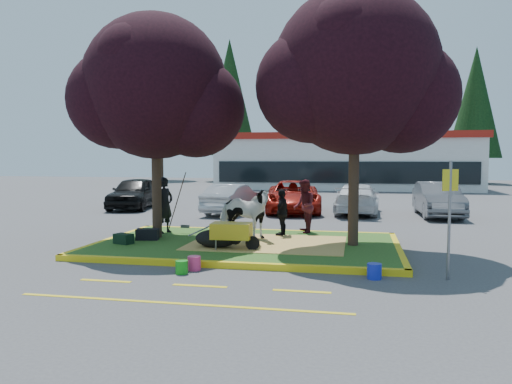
% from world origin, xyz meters
% --- Properties ---
extents(ground, '(90.00, 90.00, 0.00)m').
position_xyz_m(ground, '(0.00, 0.00, 0.00)').
color(ground, '#424244').
rests_on(ground, ground).
extents(median_island, '(8.00, 5.00, 0.15)m').
position_xyz_m(median_island, '(0.00, 0.00, 0.07)').
color(median_island, '#26541A').
rests_on(median_island, ground).
extents(curb_near, '(8.30, 0.16, 0.15)m').
position_xyz_m(curb_near, '(0.00, -2.58, 0.07)').
color(curb_near, yellow).
rests_on(curb_near, ground).
extents(curb_far, '(8.30, 0.16, 0.15)m').
position_xyz_m(curb_far, '(0.00, 2.58, 0.07)').
color(curb_far, yellow).
rests_on(curb_far, ground).
extents(curb_left, '(0.16, 5.30, 0.15)m').
position_xyz_m(curb_left, '(-4.08, 0.00, 0.07)').
color(curb_left, yellow).
rests_on(curb_left, ground).
extents(curb_right, '(0.16, 5.30, 0.15)m').
position_xyz_m(curb_right, '(4.08, 0.00, 0.07)').
color(curb_right, yellow).
rests_on(curb_right, ground).
extents(straw_bedding, '(4.20, 3.00, 0.01)m').
position_xyz_m(straw_bedding, '(0.60, 0.00, 0.15)').
color(straw_bedding, '#DDB35B').
rests_on(straw_bedding, median_island).
extents(tree_purple_left, '(5.06, 4.20, 6.51)m').
position_xyz_m(tree_purple_left, '(-2.78, 0.38, 4.36)').
color(tree_purple_left, black).
rests_on(tree_purple_left, median_island).
extents(tree_purple_right, '(5.30, 4.40, 6.82)m').
position_xyz_m(tree_purple_right, '(2.92, 0.18, 4.56)').
color(tree_purple_right, black).
rests_on(tree_purple_right, median_island).
extents(fire_lane_stripe_a, '(1.10, 0.12, 0.01)m').
position_xyz_m(fire_lane_stripe_a, '(-2.00, -4.20, 0.00)').
color(fire_lane_stripe_a, yellow).
rests_on(fire_lane_stripe_a, ground).
extents(fire_lane_stripe_b, '(1.10, 0.12, 0.01)m').
position_xyz_m(fire_lane_stripe_b, '(0.00, -4.20, 0.00)').
color(fire_lane_stripe_b, yellow).
rests_on(fire_lane_stripe_b, ground).
extents(fire_lane_stripe_c, '(1.10, 0.12, 0.01)m').
position_xyz_m(fire_lane_stripe_c, '(2.00, -4.20, 0.00)').
color(fire_lane_stripe_c, yellow).
rests_on(fire_lane_stripe_c, ground).
extents(fire_lane_long, '(6.00, 0.10, 0.01)m').
position_xyz_m(fire_lane_long, '(0.00, -5.40, 0.00)').
color(fire_lane_long, yellow).
rests_on(fire_lane_long, ground).
extents(retail_building, '(20.40, 8.40, 4.40)m').
position_xyz_m(retail_building, '(2.00, 27.98, 2.25)').
color(retail_building, silver).
rests_on(retail_building, ground).
extents(treeline, '(46.58, 7.80, 14.63)m').
position_xyz_m(treeline, '(1.23, 37.61, 7.73)').
color(treeline, black).
rests_on(treeline, ground).
extents(cow, '(1.89, 1.19, 1.48)m').
position_xyz_m(cow, '(-0.23, 0.64, 0.89)').
color(cow, silver).
rests_on(cow, median_island).
extents(calf, '(1.22, 0.85, 0.48)m').
position_xyz_m(calf, '(-0.61, -0.92, 0.39)').
color(calf, black).
rests_on(calf, median_island).
extents(handler, '(0.61, 0.74, 1.74)m').
position_xyz_m(handler, '(-2.88, 1.24, 1.02)').
color(handler, black).
rests_on(handler, median_island).
extents(visitor_a, '(0.80, 0.94, 1.67)m').
position_xyz_m(visitor_a, '(1.37, 2.15, 0.99)').
color(visitor_a, '#4D161E').
rests_on(visitor_a, median_island).
extents(visitor_b, '(0.49, 0.87, 1.40)m').
position_xyz_m(visitor_b, '(0.79, 1.38, 0.85)').
color(visitor_b, black).
rests_on(visitor_b, median_island).
extents(wheelbarrow, '(1.82, 0.64, 0.69)m').
position_xyz_m(wheelbarrow, '(-0.14, -1.09, 0.62)').
color(wheelbarrow, black).
rests_on(wheelbarrow, median_island).
extents(gear_bag_dark, '(0.68, 0.45, 0.32)m').
position_xyz_m(gear_bag_dark, '(-2.88, -0.12, 0.31)').
color(gear_bag_dark, black).
rests_on(gear_bag_dark, median_island).
extents(gear_bag_green, '(0.59, 0.48, 0.27)m').
position_xyz_m(gear_bag_green, '(-3.26, -0.84, 0.29)').
color(gear_bag_green, black).
rests_on(gear_bag_green, median_island).
extents(sign_post, '(0.33, 0.16, 2.44)m').
position_xyz_m(sign_post, '(4.84, -2.70, 1.50)').
color(sign_post, slate).
rests_on(sign_post, ground).
extents(bucket_green, '(0.28, 0.28, 0.29)m').
position_xyz_m(bucket_green, '(-0.70, -3.29, 0.14)').
color(bucket_green, '#179618').
rests_on(bucket_green, ground).
extents(bucket_pink, '(0.31, 0.31, 0.32)m').
position_xyz_m(bucket_pink, '(-0.54, -2.91, 0.16)').
color(bucket_pink, '#E4326B').
rests_on(bucket_pink, ground).
extents(bucket_blue, '(0.35, 0.35, 0.32)m').
position_xyz_m(bucket_blue, '(3.36, -2.93, 0.16)').
color(bucket_blue, '#1829C5').
rests_on(bucket_blue, ground).
extents(car_black, '(2.45, 4.73, 1.54)m').
position_xyz_m(car_black, '(-7.71, 9.33, 0.77)').
color(car_black, black).
rests_on(car_black, ground).
extents(car_silver, '(1.98, 4.19, 1.33)m').
position_xyz_m(car_silver, '(-2.44, 8.09, 0.66)').
color(car_silver, '#A4A7AC').
rests_on(car_silver, ground).
extents(car_red, '(3.04, 5.45, 1.44)m').
position_xyz_m(car_red, '(0.13, 9.24, 0.72)').
color(car_red, '#9E170D').
rests_on(car_red, ground).
extents(car_white, '(2.08, 4.68, 1.33)m').
position_xyz_m(car_white, '(3.01, 9.13, 0.67)').
color(car_white, silver).
rests_on(car_white, ground).
extents(car_grey, '(1.68, 4.47, 1.46)m').
position_xyz_m(car_grey, '(6.36, 8.74, 0.73)').
color(car_grey, '#56595E').
rests_on(car_grey, ground).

